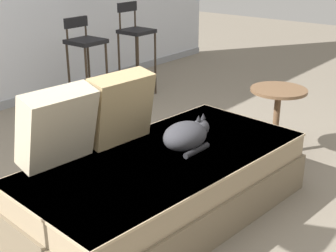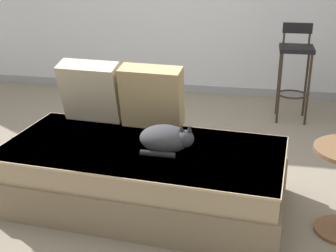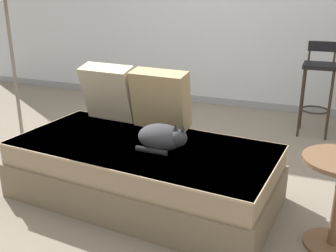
{
  "view_description": "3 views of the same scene",
  "coord_description": "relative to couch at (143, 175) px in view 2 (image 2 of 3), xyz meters",
  "views": [
    {
      "loc": [
        -1.99,
        -2.03,
        1.61
      ],
      "look_at": [
        0.15,
        -0.3,
        0.53
      ],
      "focal_mm": 50.0,
      "sensor_mm": 36.0,
      "label": 1
    },
    {
      "loc": [
        0.69,
        -3.1,
        1.64
      ],
      "look_at": [
        0.15,
        -0.3,
        0.53
      ],
      "focal_mm": 50.0,
      "sensor_mm": 36.0,
      "label": 2
    },
    {
      "loc": [
        1.12,
        -2.67,
        1.42
      ],
      "look_at": [
        0.15,
        -0.3,
        0.53
      ],
      "focal_mm": 42.0,
      "sensor_mm": 36.0,
      "label": 3
    }
  ],
  "objects": [
    {
      "name": "ground_plane",
      "position": [
        0.0,
        0.4,
        -0.21
      ],
      "size": [
        16.0,
        16.0,
        0.0
      ],
      "primitive_type": "plane",
      "color": "slate",
      "rests_on": "ground"
    },
    {
      "name": "wall_baseboard_trim",
      "position": [
        0.0,
        2.6,
        -0.17
      ],
      "size": [
        8.0,
        0.02,
        0.09
      ],
      "primitive_type": "cube",
      "color": "gray",
      "rests_on": "ground"
    },
    {
      "name": "couch",
      "position": [
        0.0,
        0.0,
        0.0
      ],
      "size": [
        1.91,
        1.06,
        0.41
      ],
      "color": "#766750",
      "rests_on": "ground"
    },
    {
      "name": "throw_pillow_corner",
      "position": [
        -0.48,
        0.4,
        0.43
      ],
      "size": [
        0.45,
        0.3,
        0.46
      ],
      "color": "beige",
      "rests_on": "couch"
    },
    {
      "name": "throw_pillow_middle",
      "position": [
        -0.02,
        0.36,
        0.43
      ],
      "size": [
        0.45,
        0.26,
        0.45
      ],
      "color": "tan",
      "rests_on": "couch"
    },
    {
      "name": "cat",
      "position": [
        0.17,
        -0.04,
        0.29
      ],
      "size": [
        0.35,
        0.25,
        0.2
      ],
      "color": "#333338",
      "rests_on": "couch"
    },
    {
      "name": "bar_stool_near_window",
      "position": [
        1.06,
        1.89,
        0.37
      ],
      "size": [
        0.32,
        0.32,
        0.94
      ],
      "color": "#2D2319",
      "rests_on": "ground"
    }
  ]
}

